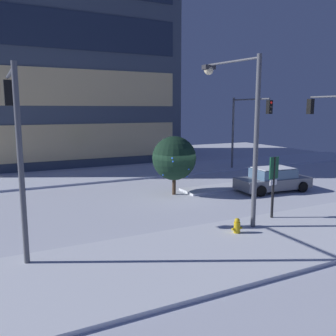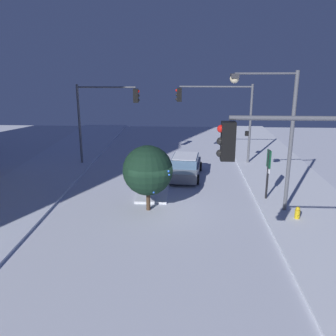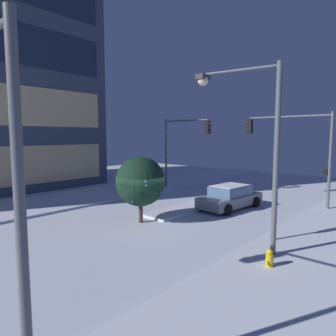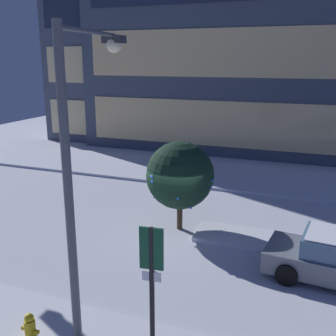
% 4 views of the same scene
% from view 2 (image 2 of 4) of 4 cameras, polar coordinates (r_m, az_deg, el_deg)
% --- Properties ---
extents(ground, '(52.00, 52.00, 0.00)m').
position_cam_2_polar(ground, '(19.68, -1.98, -6.68)').
color(ground, silver).
extents(curb_strip_near, '(52.00, 5.20, 0.14)m').
position_cam_2_polar(curb_strip_near, '(20.70, 21.50, -6.47)').
color(curb_strip_near, silver).
rests_on(curb_strip_near, ground).
extents(curb_strip_far, '(52.00, 5.20, 0.14)m').
position_cam_2_polar(curb_strip_far, '(21.89, -24.07, -5.53)').
color(curb_strip_far, silver).
rests_on(curb_strip_far, ground).
extents(median_strip, '(9.00, 1.80, 0.14)m').
position_cam_2_polar(median_strip, '(24.75, -1.79, -1.59)').
color(median_strip, silver).
rests_on(median_strip, ground).
extents(car_near, '(4.89, 2.45, 1.49)m').
position_cam_2_polar(car_near, '(25.13, 2.70, 0.22)').
color(car_near, slate).
rests_on(car_near, ground).
extents(traffic_light_corner_near_left, '(0.32, 4.17, 6.54)m').
position_cam_2_polar(traffic_light_corner_near_left, '(10.26, 21.46, -2.85)').
color(traffic_light_corner_near_left, '#565960').
rests_on(traffic_light_corner_near_left, ground).
extents(traffic_light_corner_near_right, '(0.32, 5.74, 6.07)m').
position_cam_2_polar(traffic_light_corner_near_right, '(27.92, 8.27, 9.10)').
color(traffic_light_corner_near_right, '#565960').
rests_on(traffic_light_corner_near_right, ground).
extents(traffic_light_corner_far_right, '(0.32, 4.69, 6.05)m').
position_cam_2_polar(traffic_light_corner_far_right, '(27.81, -10.07, 9.00)').
color(traffic_light_corner_far_right, '#565960').
rests_on(traffic_light_corner_far_right, ground).
extents(street_lamp_arched, '(0.80, 3.34, 7.28)m').
position_cam_2_polar(street_lamp_arched, '(18.80, 16.21, 6.86)').
color(street_lamp_arched, '#565960').
rests_on(street_lamp_arched, ground).
extents(fire_hydrant, '(0.48, 0.26, 0.76)m').
position_cam_2_polar(fire_hydrant, '(19.44, 19.52, -6.80)').
color(fire_hydrant, gold).
rests_on(fire_hydrant, ground).
extents(parking_info_sign, '(0.55, 0.12, 2.98)m').
position_cam_2_polar(parking_info_sign, '(21.18, 15.36, -0.09)').
color(parking_info_sign, black).
rests_on(parking_info_sign, ground).
extents(decorated_tree_median, '(2.69, 2.63, 3.53)m').
position_cam_2_polar(decorated_tree_median, '(19.07, -3.17, -0.39)').
color(decorated_tree_median, '#473323').
rests_on(decorated_tree_median, ground).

